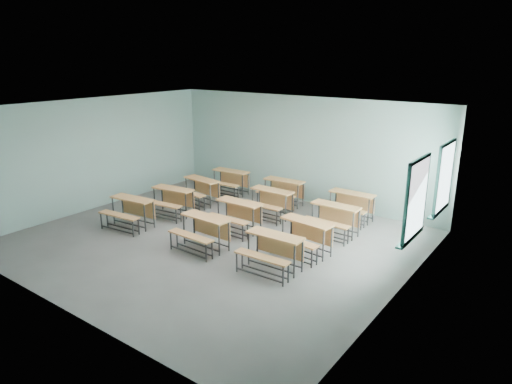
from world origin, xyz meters
TOP-DOWN VIEW (x-y plane):
  - room at (0.08, 0.03)m, footprint 9.04×8.04m
  - desk_unit_r0c0 at (-2.38, -0.64)m, footprint 1.31×0.94m
  - desk_unit_r0c1 at (0.11, -0.57)m, footprint 1.26×0.86m
  - desk_unit_r0c2 at (2.04, -0.53)m, footprint 1.25×0.86m
  - desk_unit_r1c0 at (-2.19, 0.64)m, footprint 1.32×0.96m
  - desk_unit_r1c1 at (0.05, 0.78)m, footprint 1.23×0.83m
  - desk_unit_r1c2 at (2.14, 0.58)m, footprint 1.31×0.94m
  - desk_unit_r2c0 at (-2.25, 1.85)m, footprint 1.33×0.98m
  - desk_unit_r2c1 at (0.13, 2.15)m, footprint 1.24×0.84m
  - desk_unit_r2c2 at (2.16, 1.99)m, footprint 1.25×0.85m
  - desk_unit_r3c0 at (-2.17, 3.17)m, footprint 1.27×0.88m
  - desk_unit_r3c1 at (-0.16, 3.22)m, footprint 1.26×0.87m
  - desk_unit_r3c2 at (2.05, 3.20)m, footprint 1.24×0.84m

SIDE VIEW (x-z plane):
  - desk_unit_r0c0 at x=-2.38m, z-range 0.13..0.90m
  - desk_unit_r0c1 at x=0.11m, z-range 0.13..0.90m
  - desk_unit_r0c2 at x=2.04m, z-range 0.13..0.90m
  - desk_unit_r1c0 at x=-2.19m, z-range 0.13..0.90m
  - desk_unit_r1c1 at x=0.05m, z-range 0.13..0.90m
  - desk_unit_r1c2 at x=2.14m, z-range 0.13..0.90m
  - desk_unit_r2c0 at x=-2.25m, z-range 0.13..0.90m
  - desk_unit_r2c1 at x=0.13m, z-range 0.13..0.90m
  - desk_unit_r2c2 at x=2.16m, z-range 0.13..0.90m
  - desk_unit_r3c0 at x=-2.17m, z-range 0.13..0.90m
  - desk_unit_r3c1 at x=-0.16m, z-range 0.13..0.90m
  - desk_unit_r3c2 at x=2.05m, z-range 0.13..0.90m
  - room at x=0.08m, z-range -0.02..3.22m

